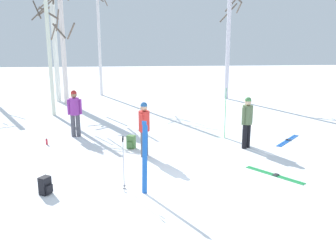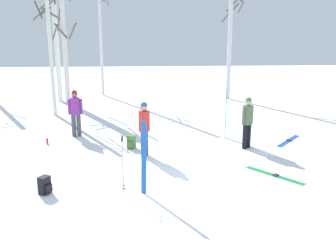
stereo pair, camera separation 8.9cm
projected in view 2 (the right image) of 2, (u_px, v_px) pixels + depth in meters
ground_plane at (163, 186)px, 9.83m from camera, size 60.00×60.00×0.00m
person_0 at (248, 119)px, 12.64m from camera, size 0.44×0.35×1.72m
person_1 at (75, 110)px, 14.02m from camera, size 0.52×0.34×1.72m
person_2 at (144, 126)px, 11.85m from camera, size 0.34×0.48×1.72m
ski_pair_planted_0 at (144, 158)px, 9.17m from camera, size 0.16×0.10×1.81m
ski_pair_planted_2 at (226, 113)px, 13.86m from camera, size 0.05×0.22×1.81m
ski_pair_lying_0 at (274, 175)px, 10.51m from camera, size 1.26×1.47×0.05m
ski_pair_lying_1 at (288, 141)px, 13.66m from camera, size 1.28×1.43×0.05m
ski_poles_0 at (123, 162)px, 9.43m from camera, size 0.07×0.26×1.37m
backpack_0 at (45, 185)px, 9.34m from camera, size 0.34×0.33×0.44m
backpack_1 at (131, 142)px, 12.81m from camera, size 0.32×0.34×0.44m
water_bottle_0 at (47, 141)px, 13.27m from camera, size 0.07×0.07×0.21m
birch_tree_1 at (56, 35)px, 20.06m from camera, size 1.31×1.36×6.67m
birch_tree_2 at (51, 54)px, 17.01m from camera, size 1.37×1.36×5.34m
birch_tree_3 at (65, 43)px, 19.57m from camera, size 1.13×1.13×5.91m
birch_tree_4 at (101, 24)px, 21.77m from camera, size 1.15×1.31×7.74m
birch_tree_5 at (231, 29)px, 20.70m from camera, size 1.28×1.34×7.22m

